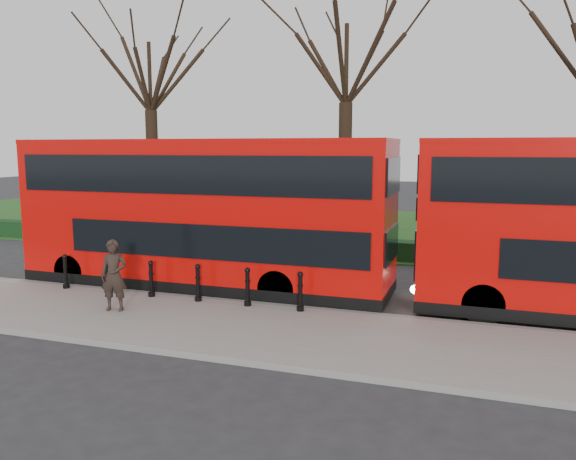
% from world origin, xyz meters
% --- Properties ---
extents(ground, '(120.00, 120.00, 0.00)m').
position_xyz_m(ground, '(0.00, 0.00, 0.00)').
color(ground, '#28282B').
rests_on(ground, ground).
extents(pavement, '(60.00, 4.00, 0.15)m').
position_xyz_m(pavement, '(0.00, -3.00, 0.07)').
color(pavement, gray).
rests_on(pavement, ground).
extents(kerb, '(60.00, 0.25, 0.16)m').
position_xyz_m(kerb, '(0.00, -1.00, 0.07)').
color(kerb, slate).
rests_on(kerb, ground).
extents(grass_verge, '(60.00, 18.00, 0.06)m').
position_xyz_m(grass_verge, '(0.00, 15.00, 0.03)').
color(grass_verge, '#1D4E1A').
rests_on(grass_verge, ground).
extents(hedge, '(60.00, 0.90, 0.80)m').
position_xyz_m(hedge, '(0.00, 6.80, 0.40)').
color(hedge, black).
rests_on(hedge, ground).
extents(yellow_line_outer, '(60.00, 0.10, 0.01)m').
position_xyz_m(yellow_line_outer, '(0.00, -0.70, 0.01)').
color(yellow_line_outer, yellow).
rests_on(yellow_line_outer, ground).
extents(yellow_line_inner, '(60.00, 0.10, 0.01)m').
position_xyz_m(yellow_line_inner, '(0.00, -0.50, 0.01)').
color(yellow_line_inner, yellow).
rests_on(yellow_line_inner, ground).
extents(tree_left, '(7.29, 7.29, 11.39)m').
position_xyz_m(tree_left, '(-8.00, 10.00, 8.28)').
color(tree_left, black).
rests_on(tree_left, ground).
extents(tree_mid, '(7.44, 7.44, 11.63)m').
position_xyz_m(tree_mid, '(2.00, 10.00, 8.45)').
color(tree_mid, black).
rests_on(tree_mid, ground).
extents(bollard_row, '(7.67, 0.15, 1.00)m').
position_xyz_m(bollard_row, '(-0.29, -1.35, 0.65)').
color(bollard_row, black).
rests_on(bollard_row, pavement).
extents(bus_lead, '(11.68, 2.68, 4.65)m').
position_xyz_m(bus_lead, '(-0.29, 0.47, 2.34)').
color(bus_lead, red).
rests_on(bus_lead, ground).
extents(pedestrian, '(0.79, 0.62, 1.89)m').
position_xyz_m(pedestrian, '(-1.19, -2.88, 1.09)').
color(pedestrian, '#2D221C').
rests_on(pedestrian, pavement).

